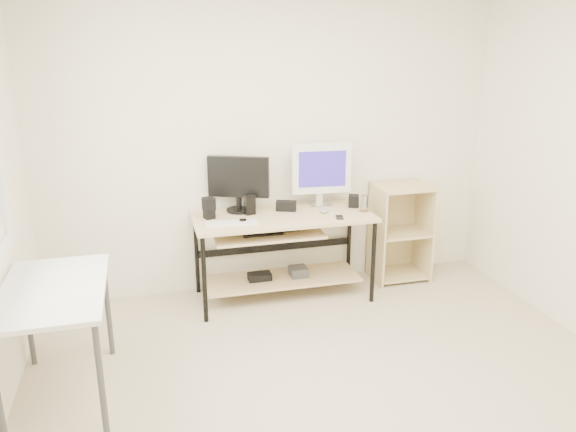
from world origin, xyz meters
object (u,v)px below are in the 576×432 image
Objects in this scene: desk at (280,239)px; black_monitor at (239,180)px; shelf_unit at (398,231)px; side_table at (54,300)px; audio_controller at (250,204)px; white_imac at (321,170)px.

black_monitor is (-0.31, 0.19, 0.48)m from desk.
desk is at bearing -172.23° from shelf_unit.
black_monitor reaches higher than shelf_unit.
shelf_unit reaches higher than side_table.
shelf_unit is 1.80× the size of black_monitor.
black_monitor is 0.23m from audio_controller.
shelf_unit is at bearing -13.41° from audio_controller.
side_table is 1.87m from black_monitor.
white_imac is (0.72, -0.02, 0.05)m from black_monitor.
desk is at bearing -34.99° from audio_controller.
white_imac reaches higher than desk.
desk is 2.99× the size of black_monitor.
white_imac is at bearing 20.51° from black_monitor.
white_imac reaches higher than black_monitor.
white_imac reaches higher than side_table.
black_monitor is 0.90× the size of white_imac.
audio_controller reaches higher than side_table.
desk is 1.19m from shelf_unit.
side_table is 1.82m from audio_controller.
desk is 2.70× the size of white_imac.
white_imac is (2.07, 1.23, 0.40)m from side_table.
desk is at bearing -9.34° from black_monitor.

